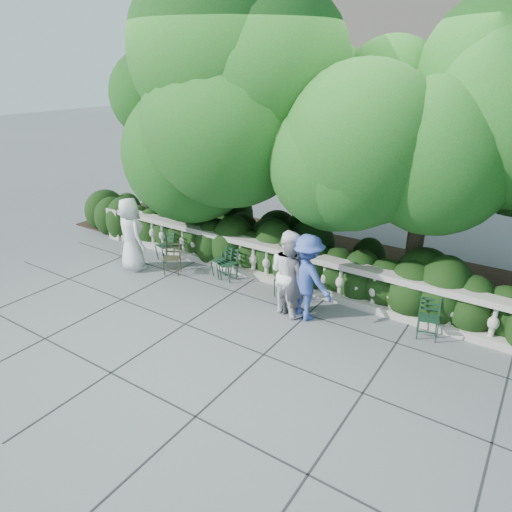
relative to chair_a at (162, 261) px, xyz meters
The scene contains 15 objects.
ground 3.51m from the chair_a, 19.36° to the right, with size 90.00×90.00×0.00m, color #56595E.
balustrade 3.40m from the chair_a, 10.90° to the left, with size 12.00×0.44×1.00m.
shrub_hedge 3.78m from the chair_a, 29.04° to the left, with size 15.00×2.60×1.70m, color black, non-canonical shape.
tree_canopy 5.98m from the chair_a, 26.94° to the left, with size 15.04×6.52×6.78m.
chair_a is the anchor object (origin of this frame).
chair_b 1.98m from the chair_a, ahead, with size 0.44×0.48×0.84m, color black, non-canonical shape.
chair_c 2.25m from the chair_a, ahead, with size 0.44×0.48×0.84m, color black, non-canonical shape.
chair_d 3.93m from the chair_a, ahead, with size 0.44×0.48×0.84m, color black, non-canonical shape.
chair_e 4.33m from the chair_a, ahead, with size 0.44×0.48×0.84m, color black, non-canonical shape.
chair_f 7.28m from the chair_a, ahead, with size 0.44×0.48×0.84m, color black, non-canonical shape.
chair_weathered 1.05m from the chair_a, 31.36° to the right, with size 0.44×0.48×0.84m, color black, non-canonical shape.
person_businessman 1.27m from the chair_a, 110.32° to the right, with size 0.96×0.63×1.97m, color silver.
person_woman_grey 4.63m from the chair_a, ahead, with size 0.64×0.42×1.77m, color #3A393D.
person_casual_man 4.48m from the chair_a, ahead, with size 0.93×0.73×1.92m, color white.
person_older_blue 4.93m from the chair_a, ahead, with size 1.24×0.71×1.92m, color #354BA0.
Camera 1 is at (5.43, -7.17, 5.17)m, focal length 32.00 mm.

